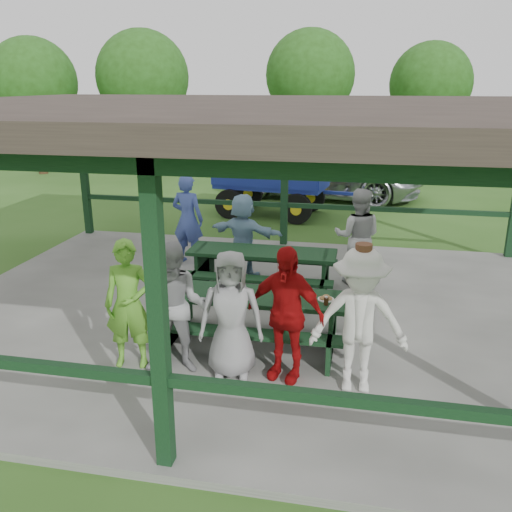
% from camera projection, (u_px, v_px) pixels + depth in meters
% --- Properties ---
extents(ground, '(90.00, 90.00, 0.00)m').
position_uv_depth(ground, '(249.00, 314.00, 8.84)').
color(ground, '#2D571B').
rests_on(ground, ground).
extents(concrete_slab, '(10.00, 8.00, 0.10)m').
position_uv_depth(concrete_slab, '(249.00, 311.00, 8.82)').
color(concrete_slab, '#63635F').
rests_on(concrete_slab, ground).
extents(pavilion_structure, '(10.60, 8.60, 3.24)m').
position_uv_depth(pavilion_structure, '(248.00, 114.00, 7.87)').
color(pavilion_structure, black).
rests_on(pavilion_structure, concrete_slab).
extents(picnic_table_near, '(2.59, 1.39, 0.75)m').
position_uv_depth(picnic_table_near, '(251.00, 312.00, 7.49)').
color(picnic_table_near, black).
rests_on(picnic_table_near, concrete_slab).
extents(picnic_table_far, '(2.54, 1.39, 0.75)m').
position_uv_depth(picnic_table_far, '(262.00, 266.00, 9.40)').
color(picnic_table_far, black).
rests_on(picnic_table_far, concrete_slab).
extents(table_setting, '(2.29, 0.45, 0.10)m').
position_uv_depth(table_setting, '(258.00, 292.00, 7.39)').
color(table_setting, white).
rests_on(table_setting, picnic_table_near).
extents(contestant_green, '(0.68, 0.51, 1.68)m').
position_uv_depth(contestant_green, '(129.00, 304.00, 6.82)').
color(contestant_green, '#579E2A').
rests_on(contestant_green, concrete_slab).
extents(contestant_grey_left, '(0.91, 0.76, 1.71)m').
position_uv_depth(contestant_grey_left, '(175.00, 308.00, 6.67)').
color(contestant_grey_left, gray).
rests_on(contestant_grey_left, concrete_slab).
extents(contestant_grey_mid, '(0.87, 0.65, 1.62)m').
position_uv_depth(contestant_grey_mid, '(231.00, 315.00, 6.60)').
color(contestant_grey_mid, gray).
rests_on(contestant_grey_mid, concrete_slab).
extents(contestant_red, '(1.07, 0.67, 1.70)m').
position_uv_depth(contestant_red, '(285.00, 313.00, 6.53)').
color(contestant_red, '#9E0B0D').
rests_on(contestant_red, concrete_slab).
extents(contestant_white_fedora, '(1.17, 0.71, 1.81)m').
position_uv_depth(contestant_white_fedora, '(359.00, 321.00, 6.25)').
color(contestant_white_fedora, silver).
rests_on(contestant_white_fedora, concrete_slab).
extents(spectator_lblue, '(1.53, 0.82, 1.57)m').
position_uv_depth(spectator_lblue, '(243.00, 235.00, 10.12)').
color(spectator_lblue, '#7CA3C1').
rests_on(spectator_lblue, concrete_slab).
extents(spectator_blue, '(0.72, 0.53, 1.80)m').
position_uv_depth(spectator_blue, '(188.00, 219.00, 10.82)').
color(spectator_blue, '#394B96').
rests_on(spectator_blue, concrete_slab).
extents(spectator_grey, '(0.88, 0.70, 1.75)m').
position_uv_depth(spectator_grey, '(358.00, 237.00, 9.70)').
color(spectator_grey, '#9A9A9C').
rests_on(spectator_grey, concrete_slab).
extents(pickup_truck, '(6.38, 3.66, 1.68)m').
position_uv_depth(pickup_truck, '(329.00, 171.00, 17.70)').
color(pickup_truck, silver).
rests_on(pickup_truck, ground).
extents(farm_trailer, '(4.16, 2.15, 1.44)m').
position_uv_depth(farm_trailer, '(272.00, 190.00, 15.27)').
color(farm_trailer, '#1B2A99').
rests_on(farm_trailer, ground).
extents(tree_far_left, '(3.59, 3.59, 5.60)m').
position_uv_depth(tree_far_left, '(143.00, 77.00, 21.12)').
color(tree_far_left, black).
rests_on(tree_far_left, ground).
extents(tree_left, '(3.68, 3.68, 5.74)m').
position_uv_depth(tree_left, '(310.00, 75.00, 22.37)').
color(tree_left, black).
rests_on(tree_left, ground).
extents(tree_mid, '(3.36, 3.36, 5.24)m').
position_uv_depth(tree_mid, '(431.00, 84.00, 22.38)').
color(tree_mid, black).
rests_on(tree_mid, ground).
extents(tree_edge_left, '(3.42, 3.42, 5.34)m').
position_uv_depth(tree_edge_left, '(33.00, 82.00, 21.32)').
color(tree_edge_left, black).
rests_on(tree_edge_left, ground).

